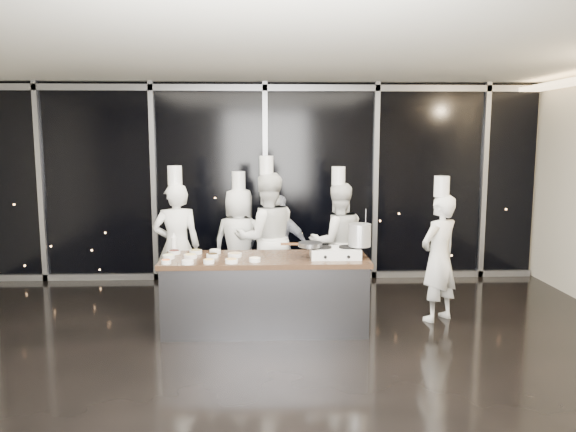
# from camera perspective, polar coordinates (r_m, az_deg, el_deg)

# --- Properties ---
(ground) EXTENTS (9.00, 9.00, 0.00)m
(ground) POSITION_cam_1_polar(r_m,az_deg,el_deg) (6.15, -2.32, -14.19)
(ground) COLOR black
(ground) RESTS_ON ground
(room_shell) EXTENTS (9.02, 7.02, 3.21)m
(room_shell) POSITION_cam_1_polar(r_m,az_deg,el_deg) (5.70, -0.66, 7.22)
(room_shell) COLOR beige
(room_shell) RESTS_ON ground
(window_wall) EXTENTS (8.90, 0.11, 3.20)m
(window_wall) POSITION_cam_1_polar(r_m,az_deg,el_deg) (9.16, -2.31, 3.46)
(window_wall) COLOR black
(window_wall) RESTS_ON ground
(demo_counter) EXTENTS (2.46, 0.86, 0.90)m
(demo_counter) POSITION_cam_1_polar(r_m,az_deg,el_deg) (6.86, -2.32, -7.83)
(demo_counter) COLOR #37373C
(demo_counter) RESTS_ON ground
(stove) EXTENTS (0.59, 0.38, 0.14)m
(stove) POSITION_cam_1_polar(r_m,az_deg,el_deg) (6.71, 4.81, -3.71)
(stove) COLOR silver
(stove) RESTS_ON demo_counter
(frying_pan) EXTENTS (0.49, 0.29, 0.05)m
(frying_pan) POSITION_cam_1_polar(r_m,az_deg,el_deg) (6.65, 2.19, -2.91)
(frying_pan) COLOR slate
(frying_pan) RESTS_ON stove
(stock_pot) EXTENTS (0.27, 0.27, 0.27)m
(stock_pot) POSITION_cam_1_polar(r_m,az_deg,el_deg) (6.71, 7.30, -1.93)
(stock_pot) COLOR #BCBCBE
(stock_pot) RESTS_ON stove
(prep_bowls) EXTENTS (1.16, 0.72, 0.05)m
(prep_bowls) POSITION_cam_1_polar(r_m,az_deg,el_deg) (6.73, -8.51, -4.07)
(prep_bowls) COLOR white
(prep_bowls) RESTS_ON demo_counter
(squeeze_bottle) EXTENTS (0.07, 0.07, 0.25)m
(squeeze_bottle) POSITION_cam_1_polar(r_m,az_deg,el_deg) (7.15, -11.51, -2.68)
(squeeze_bottle) COLOR white
(squeeze_bottle) RESTS_ON demo_counter
(chef_far_left) EXTENTS (0.69, 0.52, 1.95)m
(chef_far_left) POSITION_cam_1_polar(r_m,az_deg,el_deg) (7.72, -11.24, -2.92)
(chef_far_left) COLOR silver
(chef_far_left) RESTS_ON ground
(chef_left) EXTENTS (0.90, 0.72, 1.85)m
(chef_left) POSITION_cam_1_polar(r_m,az_deg,el_deg) (8.10, -4.96, -2.71)
(chef_left) COLOR silver
(chef_left) RESTS_ON ground
(chef_center) EXTENTS (1.02, 0.87, 2.07)m
(chef_center) POSITION_cam_1_polar(r_m,az_deg,el_deg) (7.84, -2.17, -2.24)
(chef_center) COLOR silver
(chef_center) RESTS_ON ground
(guest) EXTENTS (0.96, 0.61, 1.52)m
(guest) POSITION_cam_1_polar(r_m,az_deg,el_deg) (8.05, -0.86, -3.21)
(guest) COLOR #141F38
(guest) RESTS_ON ground
(chef_right) EXTENTS (0.92, 0.78, 1.92)m
(chef_right) POSITION_cam_1_polar(r_m,az_deg,el_deg) (7.97, 5.06, -2.64)
(chef_right) COLOR silver
(chef_right) RESTS_ON ground
(chef_side) EXTENTS (0.71, 0.65, 1.85)m
(chef_side) POSITION_cam_1_polar(r_m,az_deg,el_deg) (7.36, 15.10, -3.96)
(chef_side) COLOR silver
(chef_side) RESTS_ON ground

